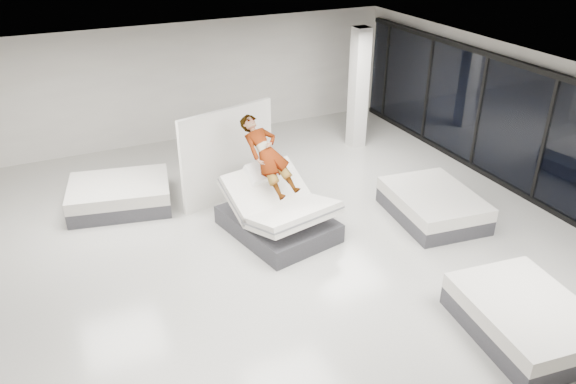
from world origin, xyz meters
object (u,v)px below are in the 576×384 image
at_px(hero_bed, 278,214).
at_px(flat_bed_right_far, 433,205).
at_px(person, 268,167).
at_px(flat_bed_right_near, 525,318).
at_px(column, 358,89).
at_px(flat_bed_left_far, 120,195).
at_px(divider_panel, 228,155).
at_px(remote, 288,181).

distance_m(hero_bed, flat_bed_right_far, 3.33).
xyz_separation_m(person, flat_bed_right_near, (2.30, -4.66, -1.06)).
bearing_deg(hero_bed, column, 40.96).
relative_size(flat_bed_right_near, column, 0.73).
bearing_deg(flat_bed_right_near, flat_bed_left_far, 125.94).
height_order(person, divider_panel, person).
relative_size(divider_panel, flat_bed_left_far, 0.98).
xyz_separation_m(remote, divider_panel, (-0.61, 1.79, -0.06)).
bearing_deg(flat_bed_right_near, divider_panel, 113.06).
relative_size(person, remote, 13.07).
bearing_deg(flat_bed_right_far, hero_bed, 165.90).
bearing_deg(flat_bed_left_far, remote, -39.88).
xyz_separation_m(flat_bed_right_near, flat_bed_left_far, (-4.93, 6.80, -0.00)).
bearing_deg(flat_bed_right_far, flat_bed_left_far, 151.17).
bearing_deg(divider_panel, flat_bed_left_far, 149.38).
distance_m(divider_panel, flat_bed_right_near, 6.74).
xyz_separation_m(remote, flat_bed_right_near, (2.01, -4.36, -0.82)).
height_order(remote, flat_bed_right_far, remote).
bearing_deg(column, divider_panel, -160.34).
bearing_deg(person, column, 25.57).
height_order(divider_panel, column, column).
relative_size(flat_bed_right_near, flat_bed_left_far, 0.97).
bearing_deg(flat_bed_right_far, column, 81.97).
xyz_separation_m(remote, column, (3.59, 3.30, 0.48)).
xyz_separation_m(divider_panel, flat_bed_right_far, (3.62, -2.62, -0.77)).
bearing_deg(divider_panel, flat_bed_right_far, -50.90).
bearing_deg(hero_bed, flat_bed_left_far, 137.73).
xyz_separation_m(flat_bed_right_far, column, (0.58, 4.12, 1.31)).
bearing_deg(flat_bed_right_near, hero_bed, 117.17).
bearing_deg(remote, flat_bed_right_near, -77.41).
distance_m(remote, flat_bed_right_near, 4.87).
xyz_separation_m(divider_panel, flat_bed_right_near, (2.62, -6.16, -0.77)).
height_order(flat_bed_right_near, column, column).
bearing_deg(divider_panel, remote, -86.21).
bearing_deg(person, flat_bed_left_far, 128.68).
distance_m(person, flat_bed_right_far, 3.64).
bearing_deg(flat_bed_right_far, flat_bed_right_near, -105.72).
distance_m(hero_bed, flat_bed_right_near, 4.89).
bearing_deg(flat_bed_left_far, hero_bed, -42.27).
bearing_deg(flat_bed_right_far, divider_panel, 144.11).
height_order(person, remote, person).
distance_m(remote, column, 4.90).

